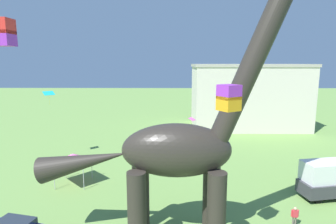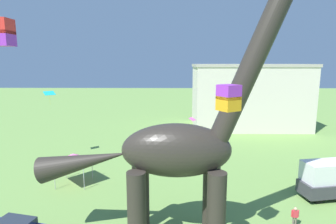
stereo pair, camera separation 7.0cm
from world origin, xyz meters
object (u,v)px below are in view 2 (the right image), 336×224
(festival_canopy_tent, at_px, (73,158))
(kite_high_right, at_px, (2,32))
(parked_box_truck, at_px, (332,179))
(kite_mid_left, at_px, (192,119))
(kite_mid_right, at_px, (49,93))
(dinosaur_sculpture, at_px, (175,150))
(person_strolling_adult, at_px, (295,215))
(kite_near_high, at_px, (229,98))

(festival_canopy_tent, distance_m, kite_high_right, 19.01)
(parked_box_truck, xyz_separation_m, kite_mid_left, (-11.63, 5.83, 4.07))
(kite_mid_right, bearing_deg, kite_high_right, -69.31)
(dinosaur_sculpture, height_order, kite_high_right, dinosaur_sculpture)
(dinosaur_sculpture, relative_size, festival_canopy_tent, 5.35)
(person_strolling_adult, relative_size, kite_high_right, 1.60)
(kite_high_right, bearing_deg, kite_mid_right, 110.69)
(kite_near_high, height_order, kite_high_right, kite_high_right)
(dinosaur_sculpture, distance_m, person_strolling_adult, 10.10)
(person_strolling_adult, xyz_separation_m, kite_mid_left, (-6.62, 10.28, 4.84))
(kite_mid_left, bearing_deg, dinosaur_sculpture, -99.23)
(kite_high_right, bearing_deg, parked_box_truck, 34.10)
(festival_canopy_tent, relative_size, kite_high_right, 3.46)
(person_strolling_adult, bearing_deg, kite_mid_right, -49.03)
(kite_near_high, bearing_deg, dinosaur_sculpture, 140.79)
(person_strolling_adult, relative_size, kite_mid_left, 1.38)
(kite_near_high, height_order, kite_mid_right, kite_near_high)
(dinosaur_sculpture, distance_m, parked_box_truck, 15.44)
(kite_mid_left, bearing_deg, festival_canopy_tent, -164.21)
(festival_canopy_tent, relative_size, kite_mid_left, 2.98)
(person_strolling_adult, height_order, kite_mid_left, kite_mid_left)
(dinosaur_sculpture, distance_m, kite_near_high, 5.07)
(person_strolling_adult, xyz_separation_m, kite_high_right, (-14.49, -8.75, 11.62))
(dinosaur_sculpture, height_order, kite_mid_right, dinosaur_sculpture)
(person_strolling_adult, bearing_deg, kite_near_high, 15.40)
(dinosaur_sculpture, xyz_separation_m, festival_canopy_tent, (-9.61, 8.51, -3.54))
(kite_high_right, bearing_deg, kite_mid_left, 67.53)
(festival_canopy_tent, height_order, kite_high_right, kite_high_right)
(person_strolling_adult, distance_m, kite_high_right, 20.54)
(parked_box_truck, distance_m, person_strolling_adult, 6.75)
(kite_mid_left, bearing_deg, kite_high_right, -112.47)
(dinosaur_sculpture, height_order, kite_mid_left, dinosaur_sculpture)
(kite_near_high, distance_m, kite_high_right, 10.45)
(kite_mid_right, bearing_deg, parked_box_truck, -18.90)
(parked_box_truck, relative_size, kite_mid_right, 3.67)
(kite_near_high, bearing_deg, parked_box_truck, 37.28)
(festival_canopy_tent, bearing_deg, parked_box_truck, -6.35)
(dinosaur_sculpture, bearing_deg, kite_mid_left, 71.76)
(parked_box_truck, height_order, person_strolling_adult, parked_box_truck)
(festival_canopy_tent, height_order, kite_mid_left, kite_mid_left)
(dinosaur_sculpture, xyz_separation_m, parked_box_truck, (13.54, 5.94, -4.44))
(dinosaur_sculpture, height_order, festival_canopy_tent, dinosaur_sculpture)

